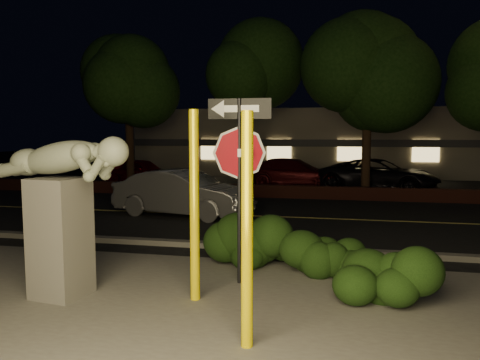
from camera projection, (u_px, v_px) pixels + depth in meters
name	position (u px, v px, depth m)	size (l,w,h in m)	color
ground	(298.00, 203.00, 17.06)	(90.00, 90.00, 0.00)	black
patio	(227.00, 320.00, 6.35)	(14.00, 6.00, 0.02)	#4C4944
road	(290.00, 217.00, 14.14)	(80.00, 8.00, 0.01)	black
lane_marking	(290.00, 217.00, 14.14)	(80.00, 0.12, 0.01)	#CFBD53
curb	(270.00, 248.00, 10.14)	(80.00, 0.25, 0.12)	#4C4944
brick_wall	(301.00, 192.00, 18.30)	(40.00, 0.35, 0.50)	#411A14
parking_lot	(310.00, 183.00, 23.87)	(40.00, 12.00, 0.01)	black
building	(318.00, 142.00, 31.44)	(22.00, 10.20, 4.00)	#726C5B
tree_far_a	(128.00, 71.00, 21.12)	(4.60, 4.60, 7.43)	black
tree_far_b	(248.00, 51.00, 20.09)	(5.20, 5.20, 8.41)	black
tree_far_c	(369.00, 55.00, 18.70)	(4.80, 4.80, 7.84)	black
yellow_pole_left	(194.00, 207.00, 6.98)	(0.14, 0.14, 2.89)	yellow
yellow_pole_right	(247.00, 232.00, 5.41)	(0.14, 0.14, 2.79)	#EDD200
signpost	(239.00, 153.00, 7.68)	(1.05, 0.07, 3.10)	black
sculpture	(61.00, 199.00, 7.12)	(2.34, 0.93, 2.49)	#4C4944
hedge_center	(257.00, 238.00, 8.92)	(2.12, 1.00, 1.11)	black
hedge_right	(328.00, 247.00, 8.39)	(1.56, 0.84, 1.02)	black
hedge_far_right	(386.00, 271.00, 6.90)	(1.47, 0.92, 1.02)	black
silver_sedan	(183.00, 193.00, 14.35)	(1.51, 4.33, 1.43)	#AFAFB4
parked_car_red	(140.00, 172.00, 23.11)	(1.56, 3.88, 1.32)	#66020A
parked_car_darkred	(294.00, 173.00, 21.98)	(1.92, 4.72, 1.37)	#3D070B
parked_car_dark	(379.00, 175.00, 20.64)	(2.36, 5.11, 1.42)	black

